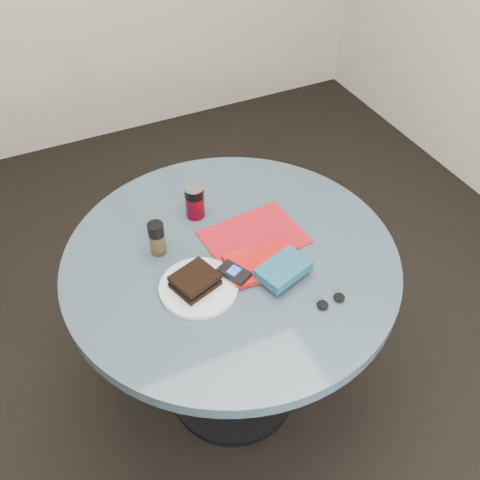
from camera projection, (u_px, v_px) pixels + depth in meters
name	position (u px, v px, depth m)	size (l,w,h in m)	color
ground	(233.00, 388.00, 2.11)	(4.00, 4.00, 0.00)	black
table	(231.00, 291.00, 1.70)	(1.00, 1.00, 0.75)	black
plate	(199.00, 287.00, 1.48)	(0.22, 0.22, 0.01)	silver
sandwich	(195.00, 281.00, 1.47)	(0.14, 0.13, 0.04)	black
soda_can	(195.00, 201.00, 1.67)	(0.06, 0.06, 0.11)	#570410
pepper_grinder	(157.00, 238.00, 1.56)	(0.05, 0.05, 0.11)	#3D361A
magazine	(254.00, 237.00, 1.64)	(0.29, 0.22, 0.01)	#A10E1B
red_book	(261.00, 263.00, 1.54)	(0.20, 0.13, 0.02)	#AD0F0D
novel	(283.00, 269.00, 1.49)	(0.15, 0.09, 0.03)	navy
mp3_player	(234.00, 272.00, 1.50)	(0.09, 0.10, 0.02)	black
headphones	(331.00, 301.00, 1.45)	(0.09, 0.04, 0.02)	black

